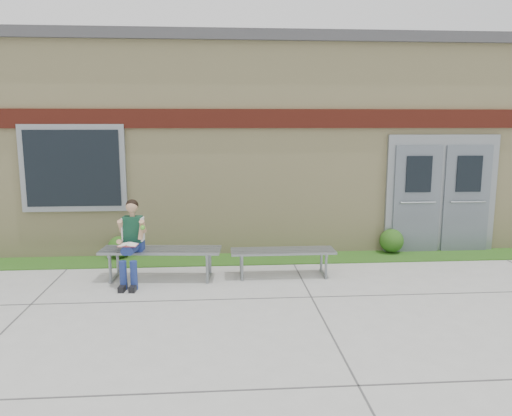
{
  "coord_description": "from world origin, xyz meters",
  "views": [
    {
      "loc": [
        -0.33,
        -6.4,
        2.54
      ],
      "look_at": [
        0.27,
        1.7,
        1.13
      ],
      "focal_mm": 35.0,
      "sensor_mm": 36.0,
      "label": 1
    }
  ],
  "objects": [
    {
      "name": "shrub_mid",
      "position": [
        -2.22,
        2.85,
        0.22
      ],
      "size": [
        0.41,
        0.41,
        0.41
      ],
      "primitive_type": "sphere",
      "color": "#225115",
      "rests_on": "grass_strip"
    },
    {
      "name": "school_building",
      "position": [
        -0.0,
        5.99,
        2.1
      ],
      "size": [
        16.2,
        6.22,
        4.2
      ],
      "color": "beige",
      "rests_on": "ground"
    },
    {
      "name": "shrub_east",
      "position": [
        3.02,
        2.85,
        0.25
      ],
      "size": [
        0.46,
        0.46,
        0.46
      ],
      "primitive_type": "sphere",
      "color": "#225115",
      "rests_on": "grass_strip"
    },
    {
      "name": "bench_right",
      "position": [
        0.71,
        1.55,
        0.34
      ],
      "size": [
        1.72,
        0.48,
        0.45
      ],
      "rotation": [
        0.0,
        0.0,
        -0.0
      ],
      "color": "gray",
      "rests_on": "ground"
    },
    {
      "name": "bench_left",
      "position": [
        -1.29,
        1.55,
        0.39
      ],
      "size": [
        1.97,
        0.7,
        0.5
      ],
      "rotation": [
        0.0,
        0.0,
        -0.08
      ],
      "color": "gray",
      "rests_on": "ground"
    },
    {
      "name": "grass_strip",
      "position": [
        0.0,
        2.6,
        0.01
      ],
      "size": [
        16.0,
        0.8,
        0.02
      ],
      "primitive_type": "cube",
      "color": "#225115",
      "rests_on": "ground"
    },
    {
      "name": "ground",
      "position": [
        0.0,
        0.0,
        0.0
      ],
      "size": [
        80.0,
        80.0,
        0.0
      ],
      "primitive_type": "plane",
      "color": "#9E9E99",
      "rests_on": "ground"
    },
    {
      "name": "girl",
      "position": [
        -1.72,
        1.35,
        0.72
      ],
      "size": [
        0.45,
        0.77,
        1.33
      ],
      "rotation": [
        0.0,
        0.0,
        -0.09
      ],
      "color": "navy",
      "rests_on": "ground"
    }
  ]
}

